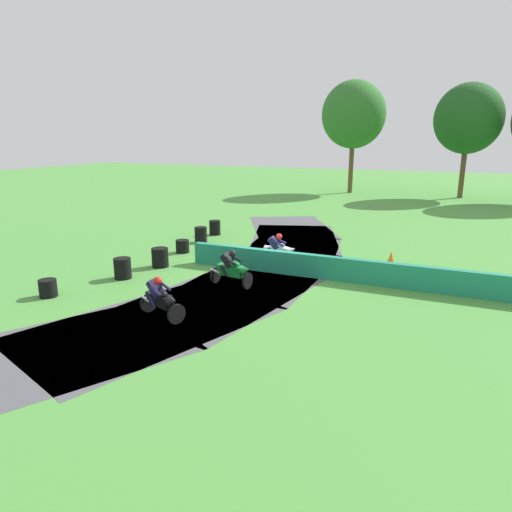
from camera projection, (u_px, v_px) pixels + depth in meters
name	position (u px, v px, depth m)	size (l,w,h in m)	color
ground_plane	(268.00, 271.00, 18.72)	(120.00, 120.00, 0.00)	#4C933D
track_asphalt	(244.00, 268.00, 19.14)	(8.71, 27.17, 0.01)	#515156
safety_barrier	(393.00, 275.00, 16.68)	(0.30, 16.41, 0.90)	#1E8466
motorcycle_lead_black	(161.00, 298.00, 13.72)	(1.68, 1.18, 1.43)	black
motorcycle_chase_green	(232.00, 269.00, 16.71)	(1.71, 0.85, 1.42)	black
motorcycle_trailing_white	(278.00, 250.00, 19.46)	(1.68, 0.86, 1.42)	black
tire_stack_near	(48.00, 288.00, 15.73)	(0.59, 0.59, 0.60)	black
tire_stack_mid_a	(123.00, 268.00, 17.73)	(0.65, 0.65, 0.80)	black
tire_stack_mid_b	(160.00, 257.00, 19.31)	(0.69, 0.69, 0.80)	black
tire_stack_far	(182.00, 246.00, 21.70)	(0.62, 0.62, 0.60)	black
tire_stack_extra_a	(201.00, 235.00, 23.73)	(0.63, 0.63, 0.80)	black
tire_stack_extra_b	(215.00, 228.00, 25.57)	(0.61, 0.61, 0.80)	black
traffic_cone	(391.00, 256.00, 20.17)	(0.28, 0.28, 0.44)	orange
tree_far_right	(468.00, 119.00, 39.28)	(5.63, 5.63, 9.70)	brown
tree_mid_rise	(354.00, 115.00, 42.92)	(5.89, 5.89, 10.33)	brown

